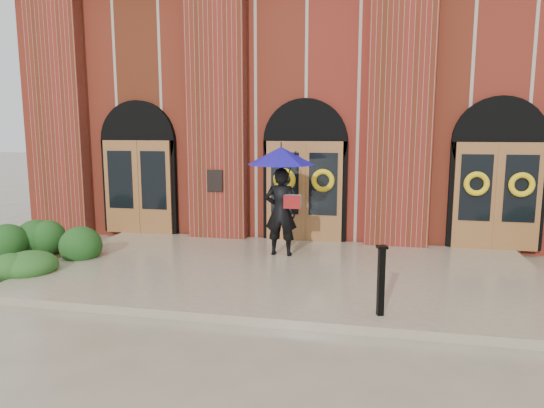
# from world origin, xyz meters

# --- Properties ---
(ground) EXTENTS (90.00, 90.00, 0.00)m
(ground) POSITION_xyz_m (0.00, 0.00, 0.00)
(ground) COLOR gray
(ground) RESTS_ON ground
(landing) EXTENTS (10.00, 5.30, 0.15)m
(landing) POSITION_xyz_m (0.00, 0.15, 0.07)
(landing) COLOR tan
(landing) RESTS_ON ground
(church_building) EXTENTS (16.20, 12.53, 7.00)m
(church_building) POSITION_xyz_m (0.00, 8.78, 3.50)
(church_building) COLOR maroon
(church_building) RESTS_ON ground
(man_with_umbrella) EXTENTS (1.52, 1.52, 2.41)m
(man_with_umbrella) POSITION_xyz_m (-0.30, 1.19, 1.84)
(man_with_umbrella) COLOR black
(man_with_umbrella) RESTS_ON landing
(metal_post) EXTENTS (0.18, 0.18, 1.08)m
(metal_post) POSITION_xyz_m (1.83, -2.02, 0.72)
(metal_post) COLOR black
(metal_post) RESTS_ON landing
(hedge_wall_left) EXTENTS (3.08, 1.23, 0.79)m
(hedge_wall_left) POSITION_xyz_m (-5.20, 0.50, 0.40)
(hedge_wall_left) COLOR #1B4416
(hedge_wall_left) RESTS_ON ground
(hedge_front_left) EXTENTS (1.49, 1.27, 0.53)m
(hedge_front_left) POSITION_xyz_m (-5.10, -1.59, 0.26)
(hedge_front_left) COLOR #24531C
(hedge_front_left) RESTS_ON ground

